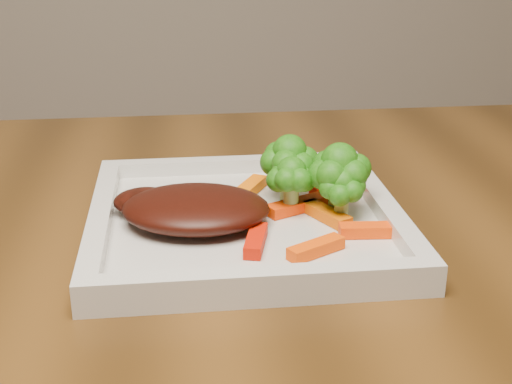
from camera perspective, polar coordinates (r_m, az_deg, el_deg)
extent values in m
cube|color=silver|center=(0.64, -0.90, -2.64)|extent=(0.27, 0.27, 0.01)
ellipsoid|color=#3A0E08|center=(0.62, -4.83, -1.32)|extent=(0.14, 0.12, 0.03)
cube|color=#FF4A04|center=(0.57, 4.83, -4.50)|extent=(0.05, 0.04, 0.01)
cube|color=#FF4104|center=(0.61, 9.32, -3.02)|extent=(0.06, 0.02, 0.01)
cube|color=red|center=(0.58, -0.01, -3.90)|extent=(0.03, 0.05, 0.01)
cube|color=#FB2104|center=(0.69, 6.50, 0.39)|extent=(0.06, 0.03, 0.01)
cube|color=#FF6D04|center=(0.69, -0.54, 0.28)|extent=(0.04, 0.06, 0.01)
cube|color=#E55D03|center=(0.63, 5.65, -1.78)|extent=(0.04, 0.05, 0.01)
cube|color=#FF3B04|center=(0.65, 3.35, -1.08)|extent=(0.06, 0.04, 0.01)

